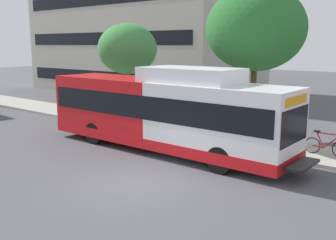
{
  "coord_description": "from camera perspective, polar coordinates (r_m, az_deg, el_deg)",
  "views": [
    {
      "loc": [
        -8.95,
        -8.42,
        4.54
      ],
      "look_at": [
        2.87,
        1.13,
        1.6
      ],
      "focal_mm": 41.66,
      "sensor_mm": 36.0,
      "label": 1
    }
  ],
  "objects": [
    {
      "name": "ground_plane",
      "position": [
        19.24,
        -21.86,
        -3.5
      ],
      "size": [
        120.0,
        120.0,
        0.0
      ],
      "primitive_type": "plane",
      "color": "#4C4C51"
    },
    {
      "name": "sidewalk_curb",
      "position": [
        21.96,
        -3.12,
        -0.81
      ],
      "size": [
        3.0,
        56.0,
        0.14
      ],
      "primitive_type": "cube",
      "color": "#A8A399",
      "rests_on": "ground"
    },
    {
      "name": "lattice_comm_tower",
      "position": [
        51.21,
        -16.21,
        14.09
      ],
      "size": [
        1.1,
        1.1,
        23.64
      ],
      "color": "#B7B7BC",
      "rests_on": "ground"
    },
    {
      "name": "bicycle_parked",
      "position": [
        16.96,
        22.16,
        -3.44
      ],
      "size": [
        0.52,
        1.76,
        1.02
      ],
      "color": "black",
      "rests_on": "sidewalk_curb"
    },
    {
      "name": "transit_bus",
      "position": [
        16.7,
        -0.56,
        1.17
      ],
      "size": [
        2.58,
        12.25,
        3.65
      ],
      "color": "white",
      "rests_on": "ground"
    },
    {
      "name": "street_tree_near_stop",
      "position": [
        19.15,
        12.71,
        12.88
      ],
      "size": [
        4.67,
        4.67,
        7.13
      ],
      "color": "#4C3823",
      "rests_on": "sidewalk_curb"
    },
    {
      "name": "street_tree_mid_block",
      "position": [
        24.12,
        -5.95,
        10.29
      ],
      "size": [
        3.59,
        3.59,
        5.68
      ],
      "color": "#4C3823",
      "rests_on": "sidewalk_curb"
    }
  ]
}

